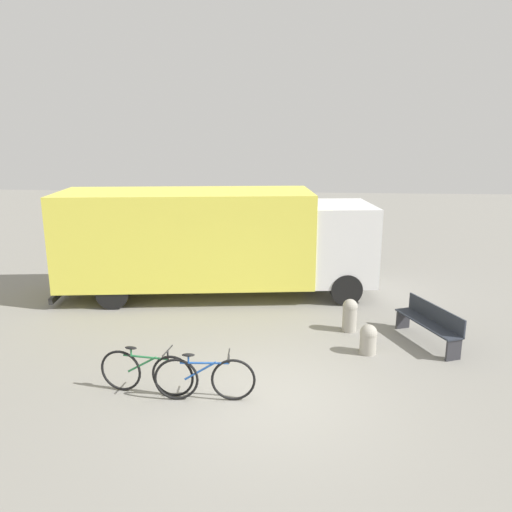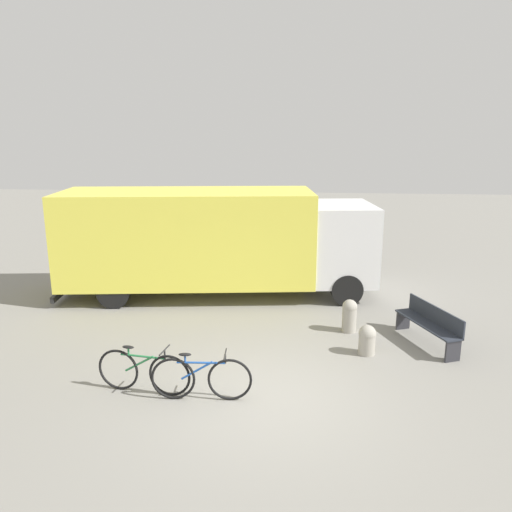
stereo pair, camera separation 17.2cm
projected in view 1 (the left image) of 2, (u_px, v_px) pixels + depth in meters
The scene contains 7 objects.
ground_plane at pixel (269, 397), 8.66m from camera, with size 60.00×60.00×0.00m, color gray.
delivery_truck at pixel (213, 238), 13.75m from camera, with size 8.80×3.44×2.92m.
park_bench at pixel (430, 322), 10.76m from camera, with size 1.07×1.89×0.84m.
bicycle_near at pixel (146, 372), 8.68m from camera, with size 1.72×0.44×0.86m.
bicycle_middle at pixel (205, 378), 8.46m from camera, with size 1.73×0.44×0.86m.
bollard_near_bench at pixel (368, 338), 10.28m from camera, with size 0.36×0.36×0.63m.
bollard_far_bench at pixel (350, 314), 11.43m from camera, with size 0.34×0.34×0.77m.
Camera 1 is at (0.38, -7.79, 4.48)m, focal length 35.00 mm.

